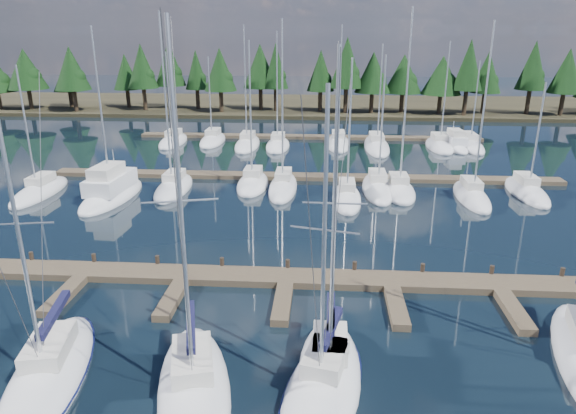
# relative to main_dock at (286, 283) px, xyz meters

# --- Properties ---
(ground) EXTENTS (260.00, 260.00, 0.00)m
(ground) POSITION_rel_main_dock_xyz_m (0.00, 12.64, -0.20)
(ground) COLOR black
(ground) RESTS_ON ground
(far_shore) EXTENTS (220.00, 30.00, 0.60)m
(far_shore) POSITION_rel_main_dock_xyz_m (0.00, 72.64, 0.10)
(far_shore) COLOR #312C1B
(far_shore) RESTS_ON ground
(main_dock) EXTENTS (44.00, 6.13, 0.90)m
(main_dock) POSITION_rel_main_dock_xyz_m (0.00, 0.00, 0.00)
(main_dock) COLOR brown
(main_dock) RESTS_ON ground
(back_docks) EXTENTS (50.00, 21.80, 0.40)m
(back_docks) POSITION_rel_main_dock_xyz_m (0.00, 32.23, -0.00)
(back_docks) COLOR brown
(back_docks) RESTS_ON ground
(front_sailboat_1) EXTENTS (4.73, 9.84, 13.08)m
(front_sailboat_1) POSITION_rel_main_dock_xyz_m (-9.28, -8.99, 0.07)
(front_sailboat_1) COLOR white
(front_sailboat_1) RESTS_ON ground
(front_sailboat_2) EXTENTS (5.06, 9.42, 15.23)m
(front_sailboat_2) POSITION_rel_main_dock_xyz_m (-3.00, -9.47, 0.09)
(front_sailboat_2) COLOR white
(front_sailboat_2) RESTS_ON ground
(front_sailboat_3) EXTENTS (2.77, 7.66, 14.30)m
(front_sailboat_3) POSITION_rel_main_dock_xyz_m (2.45, -7.88, 0.10)
(front_sailboat_3) COLOR white
(front_sailboat_3) RESTS_ON ground
(front_sailboat_4) EXTENTS (4.63, 8.11, 13.11)m
(front_sailboat_4) POSITION_rel_main_dock_xyz_m (2.18, -8.96, 0.08)
(front_sailboat_4) COLOR white
(front_sailboat_4) RESTS_ON ground
(back_sailboat_rows) EXTENTS (46.21, 32.39, 16.52)m
(back_sailboat_rows) POSITION_rel_main_dock_xyz_m (0.52, 27.82, 0.06)
(back_sailboat_rows) COLOR white
(back_sailboat_rows) RESTS_ON ground
(motor_yacht_left) EXTENTS (4.02, 10.28, 5.05)m
(motor_yacht_left) POSITION_rel_main_dock_xyz_m (-16.37, 15.16, 0.34)
(motor_yacht_left) COLOR white
(motor_yacht_left) RESTS_ON ground
(motor_yacht_right) EXTENTS (3.22, 7.98, 3.88)m
(motor_yacht_right) POSITION_rel_main_dock_xyz_m (18.20, 37.94, 0.24)
(motor_yacht_right) COLOR white
(motor_yacht_right) RESTS_ON ground
(tree_line) EXTENTS (186.46, 11.34, 12.74)m
(tree_line) POSITION_rel_main_dock_xyz_m (0.29, 62.81, 7.07)
(tree_line) COLOR black
(tree_line) RESTS_ON far_shore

